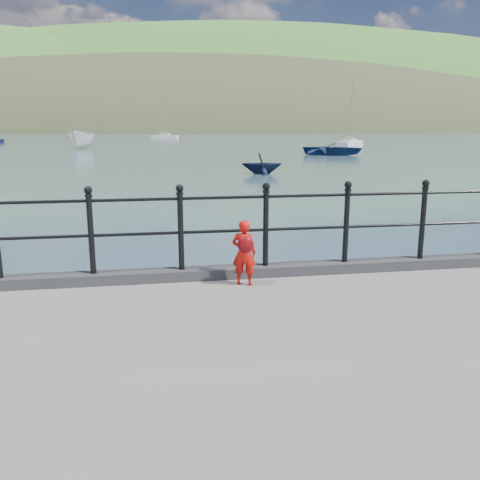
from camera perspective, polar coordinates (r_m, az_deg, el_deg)
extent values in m
plane|color=#2D4251|center=(7.77, -1.89, -10.94)|extent=(600.00, 600.00, 0.00)
cube|color=#28282B|center=(7.26, -1.79, -3.63)|extent=(60.00, 0.30, 0.15)
cylinder|color=black|center=(7.11, -1.83, 1.00)|extent=(18.00, 0.04, 0.04)
cylinder|color=black|center=(7.02, -1.85, 4.78)|extent=(18.00, 0.04, 0.04)
cylinder|color=black|center=(7.10, -16.37, 0.47)|extent=(0.08, 0.08, 1.05)
sphere|color=black|center=(7.00, -16.70, 5.39)|extent=(0.11, 0.11, 0.11)
cylinder|color=black|center=(7.05, -6.66, 0.83)|extent=(0.08, 0.08, 1.05)
sphere|color=black|center=(6.95, -6.79, 5.79)|extent=(0.11, 0.11, 0.11)
cylinder|color=black|center=(7.21, 2.90, 1.17)|extent=(0.08, 0.08, 1.05)
sphere|color=black|center=(7.11, 2.96, 6.02)|extent=(0.11, 0.11, 0.11)
cylinder|color=black|center=(7.56, 11.83, 1.45)|extent=(0.08, 0.08, 1.05)
sphere|color=black|center=(7.46, 12.05, 6.09)|extent=(0.11, 0.11, 0.11)
cylinder|color=black|center=(8.07, 19.81, 1.68)|extent=(0.08, 0.08, 1.05)
sphere|color=black|center=(7.98, 20.14, 6.01)|extent=(0.11, 0.11, 0.11)
ellipsoid|color=#333A21|center=(203.97, -3.63, 7.75)|extent=(400.00, 100.00, 88.00)
ellipsoid|color=#387026|center=(270.75, 3.56, 6.52)|extent=(600.00, 180.00, 156.00)
cube|color=silver|center=(191.10, -20.27, 12.17)|extent=(9.00, 6.00, 6.00)
cube|color=#4C4744|center=(191.14, -20.37, 13.37)|extent=(9.50, 6.50, 2.00)
cube|color=silver|center=(188.37, -13.22, 12.62)|extent=(9.00, 6.00, 6.00)
cube|color=#4C4744|center=(188.41, -13.29, 13.83)|extent=(9.50, 6.50, 2.00)
cube|color=silver|center=(188.99, -3.88, 12.92)|extent=(9.00, 6.00, 6.00)
cube|color=#4C4744|center=(189.03, -3.90, 14.14)|extent=(9.50, 6.50, 2.00)
cube|color=silver|center=(193.57, 4.31, 12.92)|extent=(9.00, 6.00, 6.00)
cube|color=#4C4744|center=(193.61, 4.33, 14.10)|extent=(9.50, 6.50, 2.00)
imported|color=red|center=(6.83, 0.45, -1.44)|extent=(0.38, 0.31, 0.90)
ellipsoid|color=red|center=(6.67, 0.65, -0.52)|extent=(0.22, 0.11, 0.23)
imported|color=navy|center=(52.66, 10.41, 10.03)|extent=(7.31, 6.91, 1.23)
imported|color=white|center=(67.40, -17.33, 10.70)|extent=(3.22, 6.14, 2.25)
imported|color=black|center=(32.45, 2.47, 8.58)|extent=(2.78, 2.48, 1.32)
cube|color=white|center=(74.00, 12.22, 10.46)|extent=(5.40, 5.83, 0.90)
cube|color=beige|center=(73.98, 12.24, 10.85)|extent=(2.34, 2.43, 0.50)
cylinder|color=#A5A5A8|center=(73.96, 12.39, 13.93)|extent=(0.10, 0.10, 8.05)
cylinder|color=#A5A5A8|center=(73.97, 12.26, 11.28)|extent=(1.90, 2.16, 0.06)
cube|color=white|center=(109.78, -8.45, 11.35)|extent=(5.85, 3.44, 0.90)
cube|color=beige|center=(109.77, -8.46, 11.61)|extent=(2.24, 1.76, 0.50)
cylinder|color=#A5A5A8|center=(109.75, -8.52, 13.53)|extent=(0.10, 0.10, 7.48)
cylinder|color=#A5A5A8|center=(109.76, -8.47, 11.89)|extent=(2.40, 0.89, 0.06)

